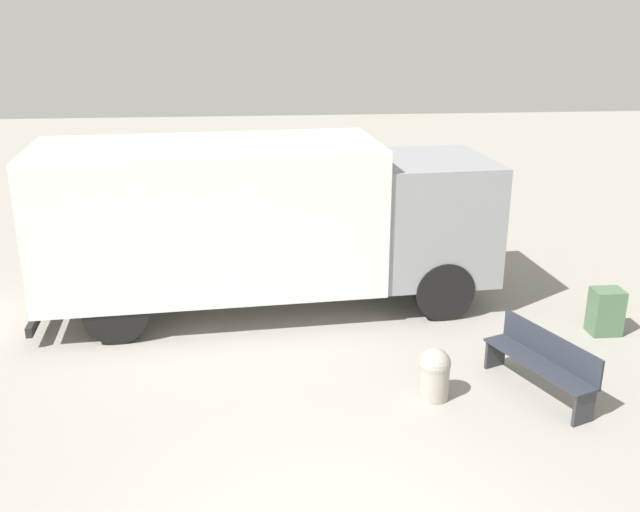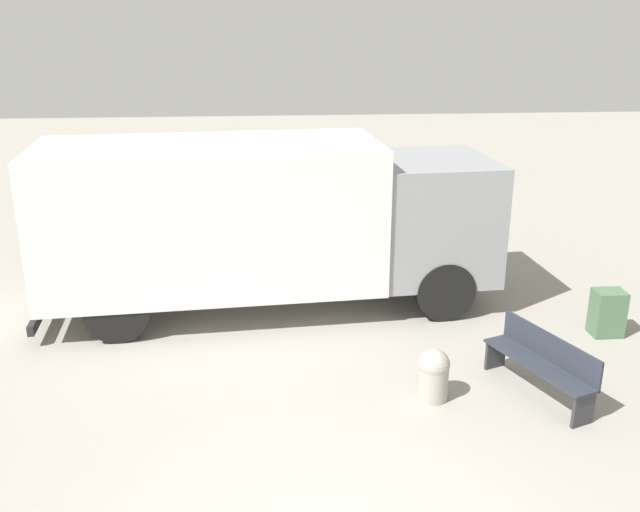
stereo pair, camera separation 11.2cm
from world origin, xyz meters
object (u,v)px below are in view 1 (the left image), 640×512
park_bench (542,360)px  utility_box (606,311)px  bollard_near_bench (434,373)px  delivery_truck (262,217)px

park_bench → utility_box: (1.74, 1.72, -0.10)m
bollard_near_bench → utility_box: 3.67m
delivery_truck → park_bench: bearing=-46.2°
park_bench → bollard_near_bench: (-1.49, -0.03, -0.10)m
delivery_truck → park_bench: 5.11m
bollard_near_bench → delivery_truck: bearing=123.7°
park_bench → bollard_near_bench: 1.49m
delivery_truck → utility_box: 5.82m
utility_box → park_bench: bearing=-135.3°
park_bench → bollard_near_bench: park_bench is taller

